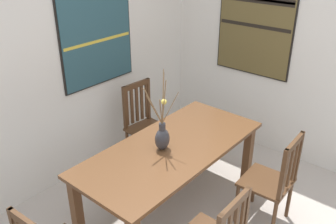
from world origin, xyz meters
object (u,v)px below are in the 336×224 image
dining_table (172,156)px  painting_on_side_wall (256,20)px  chair_1 (145,123)px  chair_2 (273,180)px  centerpiece_vase (162,136)px  painting_on_back_wall (96,31)px

dining_table → painting_on_side_wall: (1.67, 0.14, 0.96)m
chair_1 → chair_2: (-0.03, -1.62, -0.02)m
dining_table → painting_on_side_wall: painting_on_side_wall is taller
centerpiece_vase → painting_on_side_wall: 1.91m
painting_on_side_wall → painting_on_back_wall: bearing=143.3°
chair_1 → painting_on_back_wall: size_ratio=0.83×
chair_1 → chair_2: bearing=-91.0°
painting_on_back_wall → centerpiece_vase: bearing=-104.9°
chair_1 → painting_on_back_wall: bearing=122.0°
dining_table → painting_on_side_wall: 1.93m
chair_1 → painting_on_side_wall: 1.74m
dining_table → centerpiece_vase: bearing=158.2°
painting_on_side_wall → centerpiece_vase: bearing=-176.6°
painting_on_back_wall → painting_on_side_wall: 1.81m
dining_table → centerpiece_vase: 0.26m
chair_2 → painting_on_back_wall: bearing=96.4°
dining_table → chair_2: (0.45, -0.81, -0.15)m
dining_table → chair_2: 0.94m
dining_table → chair_2: bearing=-60.8°
chair_1 → painting_on_side_wall: (1.19, -0.67, 1.08)m
centerpiece_vase → painting_on_side_wall: painting_on_side_wall is taller
painting_on_back_wall → painting_on_side_wall: size_ratio=0.90×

